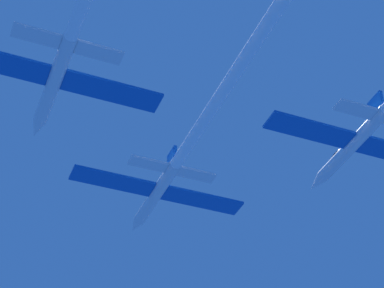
# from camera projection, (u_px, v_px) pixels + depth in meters

# --- Properties ---
(jet_lead) EXTENTS (20.81, 51.29, 3.45)m
(jet_lead) POSITION_uv_depth(u_px,v_px,m) (196.00, 134.00, 77.69)
(jet_lead) COLOR silver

